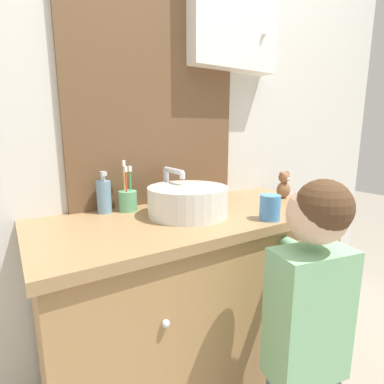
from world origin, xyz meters
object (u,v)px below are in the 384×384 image
at_px(soap_dispenser, 104,196).
at_px(drinking_cup, 270,207).
at_px(teddy_bear, 284,185).
at_px(sink_basin, 188,200).
at_px(toothbrush_holder, 128,199).
at_px(child_figure, 308,319).

relative_size(soap_dispenser, drinking_cup, 1.80).
bearing_deg(teddy_bear, sink_basin, -179.20).
bearing_deg(drinking_cup, teddy_bear, 34.30).
distance_m(toothbrush_holder, teddy_bear, 0.74).
bearing_deg(sink_basin, toothbrush_holder, 134.12).
distance_m(soap_dispenser, teddy_bear, 0.83).
height_order(child_figure, drinking_cup, child_figure).
relative_size(sink_basin, child_figure, 0.36).
xyz_separation_m(sink_basin, child_figure, (0.14, -0.46, -0.29)).
bearing_deg(sink_basin, drinking_cup, -44.62).
relative_size(soap_dispenser, teddy_bear, 1.27).
xyz_separation_m(toothbrush_holder, soap_dispenser, (-0.09, 0.02, 0.02)).
distance_m(sink_basin, teddy_bear, 0.54).
height_order(sink_basin, teddy_bear, sink_basin).
relative_size(child_figure, teddy_bear, 7.68).
relative_size(toothbrush_holder, soap_dispenser, 1.23).
relative_size(toothbrush_holder, drinking_cup, 2.21).
bearing_deg(child_figure, sink_basin, 106.29).
distance_m(sink_basin, child_figure, 0.56).
distance_m(sink_basin, toothbrush_holder, 0.25).
bearing_deg(toothbrush_holder, drinking_cup, -45.18).
xyz_separation_m(toothbrush_holder, drinking_cup, (0.39, -0.39, -0.00)).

